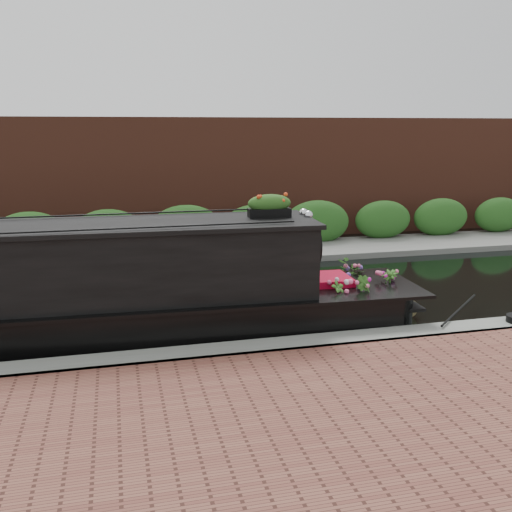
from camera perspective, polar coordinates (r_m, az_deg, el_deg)
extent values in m
plane|color=black|center=(12.40, -4.76, -4.61)|extent=(80.00, 80.00, 0.00)
cube|color=slate|center=(9.36, -1.43, -10.52)|extent=(40.00, 0.60, 0.50)
cube|color=brown|center=(6.26, 6.63, -23.60)|extent=(40.00, 7.00, 0.50)
cube|color=slate|center=(16.42, -7.13, -0.32)|extent=(40.00, 2.40, 0.34)
cube|color=#25561C|center=(17.30, -7.49, 0.34)|extent=(40.00, 1.10, 2.80)
cube|color=brown|center=(19.34, -8.21, 1.64)|extent=(40.00, 1.00, 8.00)
cube|color=black|center=(10.23, -19.48, -1.12)|extent=(8.91, 2.03, 1.30)
cube|color=black|center=(10.10, -19.77, 2.67)|extent=(9.06, 2.18, 0.08)
cube|color=#B00726|center=(10.73, 4.88, 0.21)|extent=(0.12, 1.69, 1.30)
cube|color=black|center=(9.57, -0.73, -0.86)|extent=(0.87, 0.06, 0.53)
cube|color=#B00726|center=(11.07, 7.27, -3.19)|extent=(0.80, 0.90, 0.48)
sphere|color=silver|center=(10.47, 5.25, 4.09)|extent=(0.17, 0.17, 0.17)
sphere|color=silver|center=(10.72, 4.78, 4.30)|extent=(0.17, 0.17, 0.17)
cube|color=black|center=(10.38, 1.34, 4.35)|extent=(0.78, 0.29, 0.16)
ellipsoid|color=#DE4218|center=(10.36, 1.35, 5.42)|extent=(0.85, 0.29, 0.23)
imported|color=#2E5E1F|center=(10.48, 8.19, -3.95)|extent=(0.34, 0.29, 0.55)
imported|color=#2E5E1F|center=(10.58, 10.87, -3.67)|extent=(0.44, 0.43, 0.62)
imported|color=#2E5E1F|center=(11.81, 9.65, -1.86)|extent=(0.72, 0.68, 0.64)
imported|color=#2E5E1F|center=(11.29, 13.15, -2.83)|extent=(0.45, 0.45, 0.59)
imported|color=#2E5E1F|center=(11.60, 5.51, -1.98)|extent=(0.38, 0.41, 0.64)
cylinder|color=olive|center=(11.89, 14.66, -4.85)|extent=(0.37, 0.41, 0.37)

